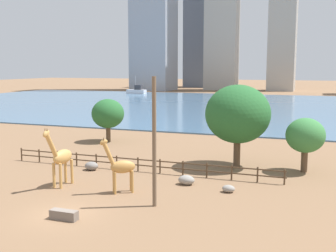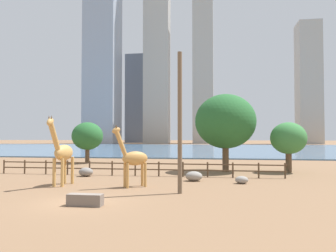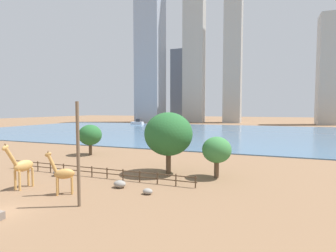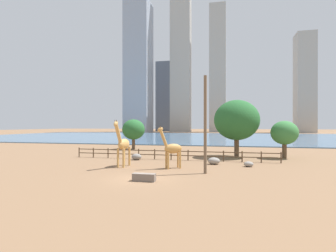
# 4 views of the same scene
# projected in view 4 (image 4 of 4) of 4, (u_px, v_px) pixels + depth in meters

# --- Properties ---
(ground_plane) EXTENTS (400.00, 400.00, 0.00)m
(ground_plane) POSITION_uv_depth(u_px,v_px,m) (210.00, 137.00, 99.16)
(ground_plane) COLOR brown
(harbor_water) EXTENTS (180.00, 86.00, 0.20)m
(harbor_water) POSITION_uv_depth(u_px,v_px,m) (209.00, 137.00, 96.24)
(harbor_water) COLOR #476B8C
(harbor_water) RESTS_ON ground
(giraffe_tall) EXTENTS (2.48, 2.02, 4.32)m
(giraffe_tall) POSITION_uv_depth(u_px,v_px,m) (172.00, 148.00, 26.33)
(giraffe_tall) COLOR #C18C47
(giraffe_tall) RESTS_ON ground
(giraffe_companion) EXTENTS (0.93, 3.48, 4.95)m
(giraffe_companion) POSITION_uv_depth(u_px,v_px,m) (123.00, 144.00, 27.48)
(giraffe_companion) COLOR tan
(giraffe_companion) RESTS_ON ground
(utility_pole) EXTENTS (0.28, 0.28, 8.85)m
(utility_pole) POSITION_uv_depth(u_px,v_px,m) (205.00, 124.00, 23.59)
(utility_pole) COLOR brown
(utility_pole) RESTS_ON ground
(boulder_near_fence) EXTENTS (1.27, 1.04, 0.78)m
(boulder_near_fence) POSITION_uv_depth(u_px,v_px,m) (137.00, 157.00, 32.88)
(boulder_near_fence) COLOR gray
(boulder_near_fence) RESTS_ON ground
(boulder_by_pole) EXTENTS (1.35, 1.02, 0.77)m
(boulder_by_pole) POSITION_uv_depth(u_px,v_px,m) (214.00, 161.00, 29.13)
(boulder_by_pole) COLOR gray
(boulder_by_pole) RESTS_ON ground
(boulder_small) EXTENTS (0.98, 0.75, 0.57)m
(boulder_small) POSITION_uv_depth(u_px,v_px,m) (249.00, 164.00, 27.42)
(boulder_small) COLOR gray
(boulder_small) RESTS_ON ground
(feeding_trough) EXTENTS (1.80, 0.60, 0.60)m
(feeding_trough) POSITION_uv_depth(u_px,v_px,m) (144.00, 177.00, 20.38)
(feeding_trough) COLOR #72665B
(feeding_trough) RESTS_ON ground
(enclosure_fence) EXTENTS (26.12, 0.14, 1.30)m
(enclosure_fence) POSITION_uv_depth(u_px,v_px,m) (171.00, 154.00, 32.94)
(enclosure_fence) COLOR #4C3826
(enclosure_fence) RESTS_ON ground
(tree_left_large) EXTENTS (3.48, 3.48, 4.94)m
(tree_left_large) POSITION_uv_depth(u_px,v_px,m) (284.00, 133.00, 34.50)
(tree_left_large) COLOR brown
(tree_left_large) RESTS_ON ground
(tree_center_broad) EXTENTS (4.10, 4.10, 5.43)m
(tree_center_broad) POSITION_uv_depth(u_px,v_px,m) (133.00, 130.00, 47.53)
(tree_center_broad) COLOR brown
(tree_center_broad) RESTS_ON ground
(tree_right_tall) EXTENTS (6.11, 6.11, 7.82)m
(tree_right_tall) POSITION_uv_depth(u_px,v_px,m) (237.00, 120.00, 35.79)
(tree_right_tall) COLOR brown
(tree_right_tall) RESTS_ON ground
(boat_sailboat) EXTENTS (6.77, 2.68, 6.00)m
(boat_sailboat) POSITION_uv_depth(u_px,v_px,m) (129.00, 131.00, 139.13)
(boat_sailboat) COLOR silver
(boat_sailboat) RESTS_ON harbor_water
(skyline_tower_needle) EXTENTS (10.23, 11.48, 57.16)m
(skyline_tower_needle) POSITION_uv_depth(u_px,v_px,m) (305.00, 83.00, 150.78)
(skyline_tower_needle) COLOR #ADA89E
(skyline_tower_needle) RESTS_ON ground
(skyline_block_central) EXTENTS (14.18, 11.22, 50.07)m
(skyline_block_central) POSITION_uv_depth(u_px,v_px,m) (167.00, 97.00, 191.29)
(skyline_block_central) COLOR slate
(skyline_block_central) RESTS_ON ground
(skyline_tower_glass) EXTENTS (15.28, 14.60, 81.37)m
(skyline_tower_glass) POSITION_uv_depth(u_px,v_px,m) (138.00, 67.00, 163.89)
(skyline_tower_glass) COLOR #939EAD
(skyline_tower_glass) RESTS_ON ground
(skyline_block_left) EXTENTS (10.15, 11.29, 80.14)m
(skyline_block_left) POSITION_uv_depth(u_px,v_px,m) (218.00, 69.00, 166.20)
(skyline_block_left) COLOR #ADA89E
(skyline_block_left) RESTS_ON ground
(skyline_block_right) EXTENTS (12.70, 8.60, 102.41)m
(skyline_block_right) POSITION_uv_depth(u_px,v_px,m) (181.00, 52.00, 168.31)
(skyline_block_right) COLOR #ADA89E
(skyline_block_right) RESTS_ON ground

